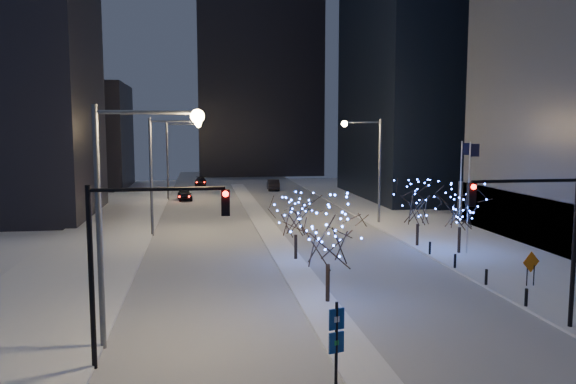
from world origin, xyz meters
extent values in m
plane|color=white|center=(0.00, 0.00, 0.00)|extent=(160.00, 160.00, 0.00)
cube|color=#A6ABB5|center=(0.00, 35.00, 0.01)|extent=(20.00, 130.00, 0.02)
cube|color=silver|center=(0.00, 30.00, 0.07)|extent=(2.00, 80.00, 0.15)
cube|color=silver|center=(15.00, 20.00, 0.07)|extent=(10.00, 90.00, 0.15)
cube|color=silver|center=(-14.00, 20.00, 0.07)|extent=(8.00, 90.00, 0.15)
cube|color=black|center=(-26.00, 70.00, 8.00)|extent=(18.00, 16.00, 16.00)
cube|color=black|center=(6.00, 92.00, 21.00)|extent=(24.00, 14.00, 42.00)
cylinder|color=#595E66|center=(-10.00, 2.00, 5.00)|extent=(0.24, 0.24, 10.00)
cylinder|color=#595E66|center=(-8.00, 2.00, 9.70)|extent=(4.00, 0.16, 0.16)
sphere|color=#EEC977|center=(-6.00, 2.00, 9.55)|extent=(0.56, 0.56, 0.56)
cylinder|color=#595E66|center=(-10.00, 27.00, 5.00)|extent=(0.24, 0.24, 10.00)
cylinder|color=#595E66|center=(-8.00, 27.00, 9.70)|extent=(4.00, 0.16, 0.16)
sphere|color=#EEC977|center=(-6.00, 27.00, 9.55)|extent=(0.56, 0.56, 0.56)
cylinder|color=#595E66|center=(-10.00, 52.00, 5.00)|extent=(0.24, 0.24, 10.00)
cylinder|color=#595E66|center=(-8.00, 52.00, 9.70)|extent=(4.00, 0.16, 0.16)
sphere|color=#EEC977|center=(-6.00, 52.00, 9.55)|extent=(0.56, 0.56, 0.56)
cylinder|color=#595E66|center=(11.00, 30.00, 5.00)|extent=(0.24, 0.24, 10.00)
cylinder|color=#595E66|center=(9.25, 30.00, 9.70)|extent=(3.50, 0.16, 0.16)
sphere|color=#EEC977|center=(7.50, 30.00, 9.55)|extent=(0.56, 0.56, 0.56)
cylinder|color=black|center=(-10.00, 0.00, 3.50)|extent=(0.20, 0.20, 7.00)
cylinder|color=black|center=(-7.50, 0.00, 6.80)|extent=(5.00, 0.14, 0.14)
cube|color=black|center=(-5.00, 0.00, 6.25)|extent=(0.32, 0.28, 1.00)
sphere|color=#FF0C05|center=(-5.00, -0.18, 6.60)|extent=(0.22, 0.22, 0.22)
cylinder|color=black|center=(10.50, 1.00, 3.50)|extent=(0.20, 0.20, 7.00)
cylinder|color=black|center=(8.00, 1.00, 6.80)|extent=(5.00, 0.14, 0.14)
cube|color=black|center=(5.50, 1.00, 6.25)|extent=(0.32, 0.28, 1.00)
sphere|color=#FF0C05|center=(5.50, 0.82, 6.60)|extent=(0.22, 0.22, 0.22)
cylinder|color=silver|center=(13.00, 16.00, 4.15)|extent=(0.10, 0.10, 8.00)
cube|color=black|center=(13.35, 16.00, 7.55)|extent=(0.70, 0.03, 0.90)
cylinder|color=silver|center=(13.60, 18.50, 4.15)|extent=(0.10, 0.10, 8.00)
cube|color=black|center=(13.95, 18.50, 7.55)|extent=(0.70, 0.03, 0.90)
cylinder|color=black|center=(10.20, 4.00, 0.60)|extent=(0.16, 0.16, 0.90)
cylinder|color=black|center=(10.20, 8.00, 0.60)|extent=(0.16, 0.16, 0.90)
cylinder|color=black|center=(10.20, 12.00, 0.60)|extent=(0.16, 0.16, 0.90)
cylinder|color=black|center=(10.20, 16.00, 0.60)|extent=(0.16, 0.16, 0.90)
imported|color=black|center=(-7.89, 51.22, 0.71)|extent=(2.09, 4.31, 1.42)
imported|color=black|center=(4.88, 61.54, 0.80)|extent=(1.98, 4.93, 1.59)
imported|color=black|center=(-5.83, 70.15, 0.65)|extent=(1.93, 4.52, 1.30)
cylinder|color=black|center=(0.50, 6.38, 1.13)|extent=(0.22, 0.22, 1.96)
cylinder|color=black|center=(0.50, 16.11, 0.99)|extent=(0.22, 0.22, 1.68)
cylinder|color=black|center=(12.48, 16.16, 1.08)|extent=(0.22, 0.22, 1.86)
cylinder|color=black|center=(10.50, 19.11, 0.98)|extent=(0.22, 0.22, 1.66)
cylinder|color=black|center=(-1.44, -3.29, 1.60)|extent=(0.11, 0.11, 3.20)
cube|color=navy|center=(-1.44, -3.29, 2.61)|extent=(0.57, 0.23, 0.73)
cube|color=navy|center=(-1.44, -3.29, 1.79)|extent=(0.57, 0.23, 0.73)
cylinder|color=black|center=(12.36, 7.41, 0.73)|extent=(0.06, 0.06, 1.17)
cylinder|color=black|center=(12.79, 7.41, 0.73)|extent=(0.06, 0.06, 1.17)
cube|color=orange|center=(12.57, 7.41, 1.53)|extent=(1.18, 0.31, 1.20)
camera|label=1|loc=(-5.95, -21.25, 9.01)|focal=35.00mm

